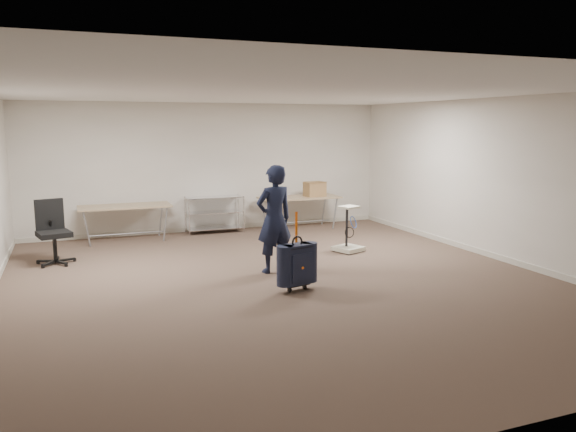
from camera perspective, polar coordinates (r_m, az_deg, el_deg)
name	(u,v)px	position (r m, az deg, el deg)	size (l,w,h in m)	color
ground	(283,282)	(8.49, -0.52, -6.69)	(9.00, 9.00, 0.00)	#4B382D
room_shell	(255,258)	(9.74, -3.42, -4.31)	(8.00, 9.00, 9.00)	beige
folding_table_left	(125,208)	(11.74, -16.24, 0.79)	(1.80, 0.75, 0.73)	tan
folding_table_right	(299,199)	(12.64, 1.16, 1.74)	(1.80, 0.75, 0.73)	tan
wire_shelf	(214,213)	(12.32, -7.48, 0.35)	(1.22, 0.47, 0.80)	silver
person	(274,219)	(8.87, -1.41, -0.31)	(0.63, 0.41, 1.72)	black
suitcase	(297,264)	(7.94, 0.93, -4.94)	(0.46, 0.33, 1.13)	#151B30
office_chair	(54,244)	(10.30, -22.67, -2.68)	(0.66, 0.66, 1.09)	black
equipment_cart	(348,240)	(10.47, 6.16, -2.40)	(0.60, 0.60, 0.85)	beige
cardboard_box	(315,189)	(12.71, 2.72, 2.76)	(0.44, 0.33, 0.33)	olive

